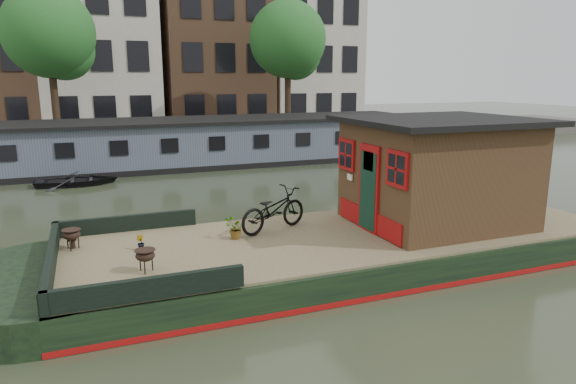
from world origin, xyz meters
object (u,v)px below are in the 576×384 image
object	(u,v)px
brazier_rear	(72,239)
bicycle	(273,210)
cabin	(437,171)
brazier_front	(146,261)
dinghy	(77,177)

from	to	relation	value
brazier_rear	bicycle	bearing A→B (deg)	-3.24
cabin	brazier_front	size ratio (longest dim) A/B	9.85
cabin	brazier_front	bearing A→B (deg)	-173.65
bicycle	brazier_rear	size ratio (longest dim) A/B	4.38
bicycle	brazier_rear	distance (m)	4.12
brazier_front	dinghy	size ratio (longest dim) A/B	0.14
bicycle	cabin	bearing A→B (deg)	-124.07
cabin	brazier_rear	distance (m)	7.92
cabin	brazier_rear	xyz separation A→B (m)	(-7.79, 1.03, -1.02)
dinghy	brazier_rear	bearing A→B (deg)	-179.00
brazier_front	dinghy	xyz separation A→B (m)	(-1.24, 11.78, -0.55)
brazier_rear	dinghy	world-z (taller)	brazier_rear
brazier_rear	dinghy	bearing A→B (deg)	90.19
bicycle	brazier_rear	bearing A→B (deg)	64.91
bicycle	brazier_rear	world-z (taller)	bicycle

